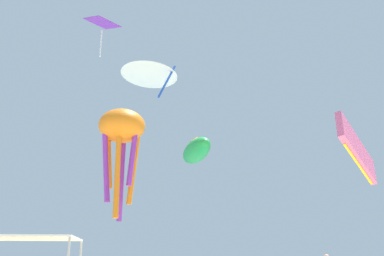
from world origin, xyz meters
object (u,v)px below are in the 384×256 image
at_px(kite_parafoil_pink, 357,151).
at_px(kite_diamond_purple, 102,24).
at_px(kite_octopus_orange, 122,131).
at_px(kite_delta_white, 150,71).
at_px(kite_inflatable_green, 196,151).
at_px(canopy_tent, 28,240).

bearing_deg(kite_parafoil_pink, kite_diamond_purple, 114.41).
bearing_deg(kite_octopus_orange, kite_delta_white, -73.37).
height_order(kite_delta_white, kite_parafoil_pink, kite_delta_white).
height_order(kite_delta_white, kite_inflatable_green, kite_delta_white).
relative_size(canopy_tent, kite_octopus_orange, 0.50).
bearing_deg(kite_octopus_orange, kite_inflatable_green, -80.32).
bearing_deg(kite_diamond_purple, canopy_tent, 49.13).
relative_size(kite_delta_white, kite_octopus_orange, 0.92).
distance_m(canopy_tent, kite_parafoil_pink, 21.78).
xyz_separation_m(canopy_tent, kite_diamond_purple, (0.23, 17.73, 18.24)).
height_order(canopy_tent, kite_diamond_purple, kite_diamond_purple).
height_order(kite_octopus_orange, kite_diamond_purple, kite_diamond_purple).
relative_size(kite_octopus_orange, kite_inflatable_green, 0.95).
bearing_deg(kite_inflatable_green, kite_delta_white, -36.81).
distance_m(canopy_tent, kite_octopus_orange, 12.65).
height_order(kite_octopus_orange, kite_inflatable_green, kite_inflatable_green).
bearing_deg(kite_octopus_orange, canopy_tent, 112.94).
bearing_deg(canopy_tent, kite_delta_white, 74.37).
xyz_separation_m(canopy_tent, kite_parafoil_pink, (17.83, 10.83, 6.27)).
height_order(kite_delta_white, kite_octopus_orange, kite_delta_white).
relative_size(kite_octopus_orange, kite_diamond_purple, 1.88).
distance_m(kite_delta_white, kite_octopus_orange, 8.06).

